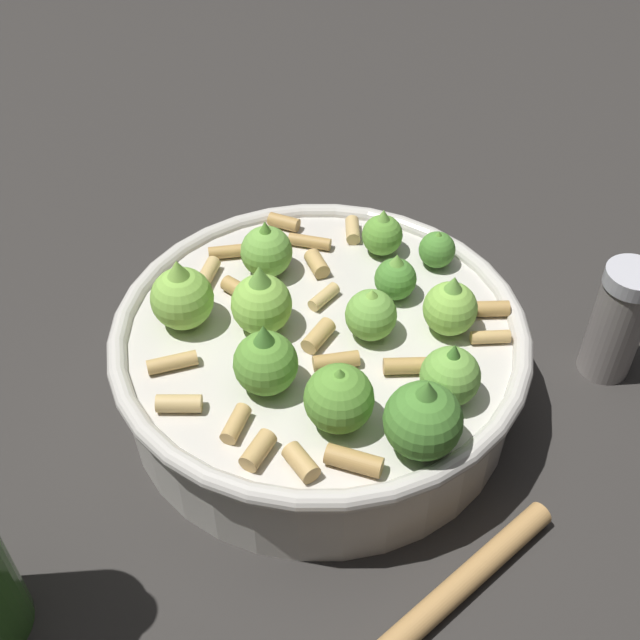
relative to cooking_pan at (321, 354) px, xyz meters
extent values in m
plane|color=#2D2B28|center=(0.00, 0.00, -0.05)|extent=(2.40, 2.40, 0.00)
cylinder|color=beige|center=(0.00, 0.00, -0.01)|extent=(0.28, 0.28, 0.07)
torus|color=beige|center=(0.00, 0.00, 0.02)|extent=(0.29, 0.29, 0.01)
sphere|color=#8CC64C|center=(0.10, 0.00, 0.04)|extent=(0.04, 0.04, 0.04)
cone|color=#8CC64C|center=(0.10, 0.00, 0.07)|extent=(0.02, 0.02, 0.02)
sphere|color=#75B247|center=(-0.03, 0.00, 0.04)|extent=(0.04, 0.04, 0.04)
cone|color=#8CC64C|center=(-0.03, 0.00, 0.06)|extent=(0.02, 0.02, 0.01)
sphere|color=#4C8933|center=(-0.05, -0.04, 0.04)|extent=(0.03, 0.03, 0.03)
cone|color=#75B247|center=(-0.05, -0.04, 0.05)|extent=(0.02, 0.02, 0.01)
sphere|color=#75B247|center=(0.05, -0.06, 0.04)|extent=(0.04, 0.04, 0.04)
cone|color=#609E38|center=(0.05, -0.06, 0.06)|extent=(0.02, 0.02, 0.02)
sphere|color=#609E38|center=(0.03, 0.05, 0.04)|extent=(0.04, 0.04, 0.04)
cone|color=#4C8933|center=(0.03, 0.05, 0.07)|extent=(0.02, 0.02, 0.02)
sphere|color=#8CC64C|center=(-0.09, -0.01, 0.04)|extent=(0.04, 0.04, 0.04)
cone|color=#75B247|center=(-0.09, -0.01, 0.06)|extent=(0.02, 0.02, 0.02)
sphere|color=#609E38|center=(-0.04, -0.09, 0.04)|extent=(0.03, 0.03, 0.03)
cone|color=#75B247|center=(-0.04, -0.09, 0.05)|extent=(0.02, 0.02, 0.01)
sphere|color=#609E38|center=(-0.02, 0.08, 0.04)|extent=(0.04, 0.04, 0.04)
cone|color=#609E38|center=(-0.02, 0.08, 0.06)|extent=(0.02, 0.02, 0.01)
sphere|color=#75B247|center=(-0.09, 0.05, 0.04)|extent=(0.04, 0.04, 0.04)
cone|color=#4C8933|center=(-0.09, 0.05, 0.06)|extent=(0.01, 0.01, 0.02)
sphere|color=#4C8933|center=(-0.07, 0.09, 0.05)|extent=(0.05, 0.05, 0.05)
cone|color=#4C8933|center=(-0.07, 0.09, 0.07)|extent=(0.02, 0.02, 0.02)
sphere|color=#8CC64C|center=(0.04, 0.00, 0.04)|extent=(0.04, 0.04, 0.04)
cone|color=#75B247|center=(0.04, 0.00, 0.07)|extent=(0.02, 0.02, 0.02)
sphere|color=#4C8933|center=(-0.08, -0.08, 0.04)|extent=(0.03, 0.03, 0.03)
cone|color=#609E38|center=(-0.08, -0.08, 0.05)|extent=(0.01, 0.01, 0.01)
cylinder|color=tan|center=(0.04, -0.12, 0.03)|extent=(0.03, 0.02, 0.01)
cylinder|color=tan|center=(0.03, 0.11, 0.03)|extent=(0.02, 0.03, 0.01)
cylinder|color=tan|center=(0.09, -0.05, 0.03)|extent=(0.01, 0.03, 0.01)
cylinder|color=tan|center=(0.00, -0.03, 0.03)|extent=(0.02, 0.03, 0.01)
cylinder|color=tan|center=(0.04, 0.09, 0.03)|extent=(0.02, 0.03, 0.01)
cylinder|color=tan|center=(0.01, -0.07, 0.03)|extent=(0.02, 0.03, 0.01)
cylinder|color=tan|center=(0.08, -0.08, 0.03)|extent=(0.04, 0.02, 0.01)
cylinder|color=tan|center=(0.00, 0.01, 0.03)|extent=(0.02, 0.03, 0.01)
cylinder|color=tan|center=(0.08, 0.08, 0.03)|extent=(0.03, 0.01, 0.01)
cylinder|color=tan|center=(0.09, 0.04, 0.03)|extent=(0.03, 0.02, 0.01)
cylinder|color=tan|center=(-0.06, 0.03, 0.03)|extent=(0.03, 0.01, 0.01)
cylinder|color=tan|center=(-0.01, -0.11, 0.03)|extent=(0.01, 0.03, 0.01)
cylinder|color=tan|center=(0.00, 0.11, 0.03)|extent=(0.02, 0.03, 0.01)
cylinder|color=tan|center=(-0.12, 0.00, 0.03)|extent=(0.03, 0.01, 0.01)
cylinder|color=tan|center=(0.02, -0.09, 0.03)|extent=(0.03, 0.01, 0.01)
cylinder|color=tan|center=(-0.03, 0.11, 0.03)|extent=(0.04, 0.02, 0.01)
cylinder|color=tan|center=(-0.01, 0.03, 0.03)|extent=(0.03, 0.02, 0.01)
cylinder|color=tan|center=(0.06, -0.03, 0.03)|extent=(0.03, 0.02, 0.01)
cylinder|color=tan|center=(-0.12, -0.03, 0.03)|extent=(0.03, 0.01, 0.01)
cylinder|color=gray|center=(-0.21, -0.05, 0.00)|extent=(0.04, 0.04, 0.08)
cylinder|color=silver|center=(-0.21, -0.05, 0.05)|extent=(0.04, 0.04, 0.01)
cylinder|color=#B2844C|center=(-0.09, 0.16, -0.04)|extent=(0.14, 0.14, 0.02)
camera|label=1|loc=(-0.04, 0.39, 0.41)|focal=44.65mm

